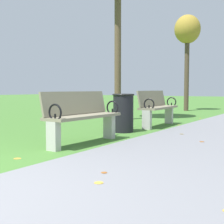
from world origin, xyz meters
TOP-DOWN VIEW (x-y plane):
  - park_bench_2 at (-0.50, 3.01)m, footprint 0.53×1.62m
  - park_bench_3 at (-0.50, 6.08)m, footprint 0.54×1.62m
  - tree_2 at (-1.85, 12.07)m, footprint 1.11×1.11m
  - trash_bin at (-0.65, 4.65)m, footprint 0.48×0.48m
  - scattered_leaves at (0.48, 2.81)m, footprint 4.76×10.83m

SIDE VIEW (x-z plane):
  - scattered_leaves at x=0.48m, z-range 0.00..0.03m
  - trash_bin at x=-0.65m, z-range 0.00..0.84m
  - park_bench_2 at x=-0.50m, z-range 0.04..0.93m
  - park_bench_3 at x=-0.50m, z-range 0.04..0.93m
  - tree_2 at x=-1.85m, z-range 1.30..5.41m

